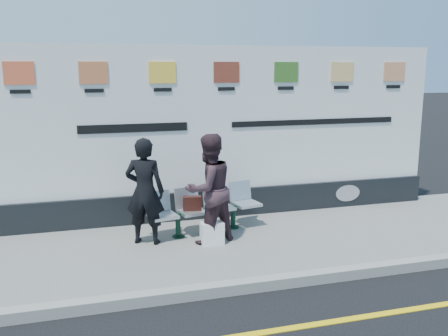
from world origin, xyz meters
name	(u,v)px	position (x,y,z in m)	size (l,w,h in m)	color
ground	(281,330)	(0.00, 0.00, 0.00)	(80.00, 80.00, 0.00)	black
pavement	(218,246)	(0.00, 2.50, 0.06)	(14.00, 3.00, 0.12)	slate
kerb	(250,285)	(0.00, 1.00, 0.07)	(14.00, 0.18, 0.14)	gray
yellow_line	(281,330)	(0.00, 0.00, 0.00)	(14.00, 0.10, 0.01)	yellow
billboard	(225,144)	(0.50, 3.85, 1.42)	(8.00, 0.30, 3.00)	black
bench	(206,220)	(-0.07, 3.00, 0.32)	(1.89, 0.51, 0.41)	silver
woman_left	(145,191)	(-1.07, 2.78, 0.93)	(0.59, 0.39, 1.63)	black
woman_right	(209,189)	(-0.13, 2.56, 0.96)	(0.81, 0.63, 1.68)	#3B262D
handbag_brown	(192,203)	(-0.31, 2.95, 0.64)	(0.29, 0.12, 0.23)	black
carrier_bag_white	(212,233)	(-0.11, 2.45, 0.29)	(0.34, 0.20, 0.34)	white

